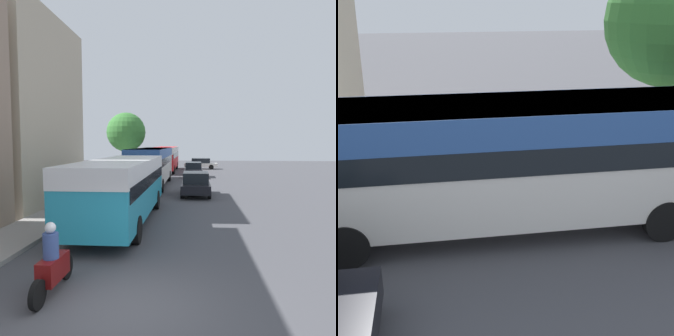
% 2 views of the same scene
% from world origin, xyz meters
% --- Properties ---
extents(bus_following, '(2.55, 11.47, 3.13)m').
position_xyz_m(bus_following, '(-1.94, 20.01, 2.03)').
color(bus_following, silver).
rests_on(bus_following, ground_plane).
extents(street_tree, '(3.86, 3.86, 6.42)m').
position_xyz_m(street_tree, '(-5.21, 25.47, 4.62)').
color(street_tree, brown).
rests_on(street_tree, sidewalk).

